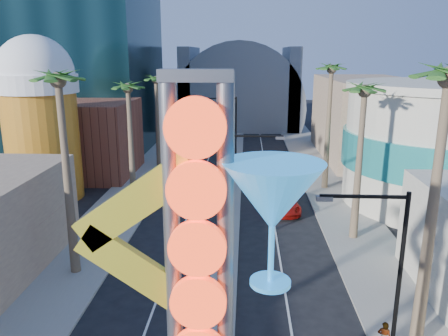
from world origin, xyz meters
TOP-DOWN VIEW (x-y plane):
  - sidewalk_west at (-9.50, 35.00)m, footprint 5.00×100.00m
  - sidewalk_east at (9.50, 35.00)m, footprint 5.00×100.00m
  - median at (0.00, 38.00)m, footprint 1.60×84.00m
  - brick_filler_west at (-16.00, 38.00)m, footprint 10.00×10.00m
  - filler_east at (16.00, 48.00)m, footprint 10.00×20.00m
  - beer_mug at (-17.00, 30.00)m, footprint 7.00×7.00m
  - turquoise_building at (18.00, 30.00)m, footprint 16.60×16.60m
  - canopy at (0.00, 72.00)m, footprint 22.00×16.00m
  - neon_sign at (0.82, 2.96)m, footprint 6.53×2.60m
  - streetlight_0 at (0.55, 20.00)m, footprint 3.79×0.25m
  - streetlight_1 at (-0.55, 44.00)m, footprint 3.79×0.25m
  - streetlight_2 at (6.72, 8.00)m, footprint 3.45×0.25m
  - palm_1 at (-9.00, 16.00)m, footprint 2.40×2.40m
  - palm_2 at (-9.00, 30.00)m, footprint 2.40×2.40m
  - palm_3 at (-9.00, 42.00)m, footprint 2.40×2.40m
  - palm_5 at (9.00, 10.00)m, footprint 2.40×2.40m
  - palm_6 at (9.00, 22.00)m, footprint 2.40×2.40m
  - palm_7 at (9.00, 34.00)m, footprint 2.40×2.40m
  - red_pickup at (4.38, 27.53)m, footprint 2.82×5.55m

SIDE VIEW (x-z plane):
  - sidewalk_west at x=-9.50m, z-range 0.00..0.15m
  - sidewalk_east at x=9.50m, z-range 0.00..0.15m
  - median at x=0.00m, z-range 0.00..0.15m
  - red_pickup at x=4.38m, z-range 0.00..1.50m
  - brick_filler_west at x=-16.00m, z-range 0.00..8.00m
  - canopy at x=0.00m, z-range -6.69..15.31m
  - streetlight_2 at x=6.72m, z-range 0.83..8.83m
  - streetlight_0 at x=0.55m, z-range 0.88..8.88m
  - streetlight_1 at x=-0.55m, z-range 0.88..8.88m
  - filler_east at x=16.00m, z-range 0.00..10.00m
  - turquoise_building at x=18.00m, z-range -0.05..10.55m
  - neon_sign at x=0.82m, z-range 1.03..13.58m
  - beer_mug at x=-17.00m, z-range 0.59..15.09m
  - palm_2 at x=-9.00m, z-range 3.88..15.08m
  - palm_3 at x=-9.00m, z-range 3.88..15.08m
  - palm_6 at x=9.00m, z-range 4.08..15.78m
  - palm_1 at x=-9.00m, z-range 4.47..17.17m
  - palm_7 at x=9.00m, z-range 4.47..17.17m
  - palm_5 at x=9.00m, z-range 4.67..17.87m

